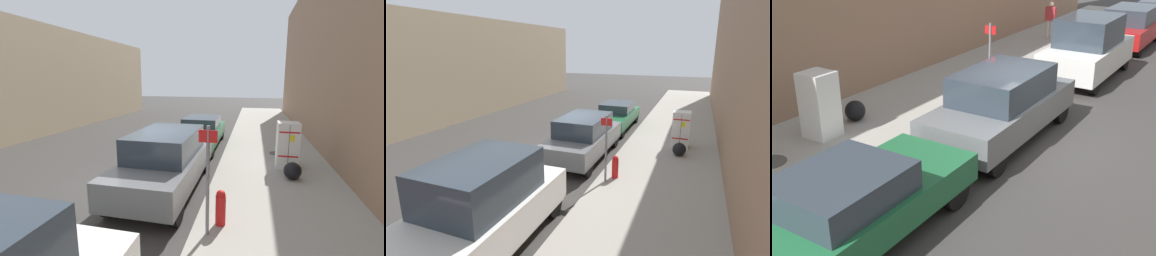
% 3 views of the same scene
% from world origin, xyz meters
% --- Properties ---
extents(ground_plane, '(80.00, 80.00, 0.00)m').
position_xyz_m(ground_plane, '(0.00, 0.00, 0.00)').
color(ground_plane, '#383533').
extents(sidewalk_slab, '(3.99, 44.00, 0.13)m').
position_xyz_m(sidewalk_slab, '(-4.05, 0.00, 0.07)').
color(sidewalk_slab, '#9E998E').
rests_on(sidewalk_slab, ground).
extents(discarded_refrigerator, '(0.74, 0.71, 1.62)m').
position_xyz_m(discarded_refrigerator, '(-4.44, -2.62, 0.94)').
color(discarded_refrigerator, white).
rests_on(discarded_refrigerator, sidewalk_slab).
extents(street_sign_post, '(0.36, 0.07, 2.24)m').
position_xyz_m(street_sign_post, '(-2.40, 2.06, 1.40)').
color(street_sign_post, slate).
rests_on(street_sign_post, sidewalk_slab).
extents(fire_hydrant, '(0.22, 0.22, 0.79)m').
position_xyz_m(fire_hydrant, '(-2.62, 1.64, 0.54)').
color(fire_hydrant, red).
rests_on(fire_hydrant, sidewalk_slab).
extents(trash_bag, '(0.54, 0.54, 0.54)m').
position_xyz_m(trash_bag, '(-4.49, -1.43, 0.41)').
color(trash_bag, black).
rests_on(trash_bag, sidewalk_slab).
extents(pedestrian_walking_far, '(0.48, 0.22, 1.65)m').
position_xyz_m(pedestrian_walking_far, '(-4.21, 10.98, 1.08)').
color(pedestrian_walking_far, beige).
rests_on(pedestrian_walking_far, sidewalk_slab).
extents(parked_sedan_green, '(1.83, 4.75, 1.41)m').
position_xyz_m(parked_sedan_green, '(-0.79, -5.29, 0.74)').
color(parked_sedan_green, '#1E6038').
rests_on(parked_sedan_green, ground).
extents(parked_suv_gray, '(1.91, 4.83, 1.76)m').
position_xyz_m(parked_suv_gray, '(-0.79, -0.14, 0.91)').
color(parked_suv_gray, slate).
rests_on(parked_suv_gray, ground).
extents(parked_van_white, '(1.97, 4.61, 2.13)m').
position_xyz_m(parked_van_white, '(-0.79, 6.14, 1.05)').
color(parked_van_white, silver).
rests_on(parked_van_white, ground).
extents(parked_suv_red, '(1.94, 4.81, 1.73)m').
position_xyz_m(parked_suv_red, '(-0.79, 11.90, 0.88)').
color(parked_suv_red, red).
rests_on(parked_suv_red, ground).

